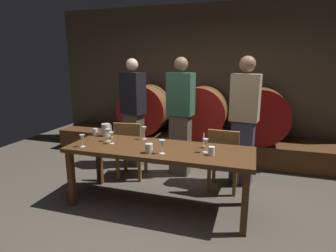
{
  "coord_description": "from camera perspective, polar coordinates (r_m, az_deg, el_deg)",
  "views": [
    {
      "loc": [
        0.91,
        -2.74,
        1.74
      ],
      "look_at": [
        -0.03,
        0.24,
        1.01
      ],
      "focal_mm": 29.56,
      "sensor_mm": 36.0,
      "label": 1
    }
  ],
  "objects": [
    {
      "name": "chair_right",
      "position": [
        3.81,
        11.43,
        -6.28
      ],
      "size": [
        0.42,
        0.42,
        0.88
      ],
      "rotation": [
        0.0,
        0.0,
        3.09
      ],
      "color": "brown",
      "rests_on": "ground"
    },
    {
      "name": "cup_center",
      "position": [
        3.09,
        -3.92,
        -4.59
      ],
      "size": [
        0.08,
        0.08,
        0.11
      ],
      "primitive_type": "cylinder",
      "color": "beige",
      "rests_on": "dining_table"
    },
    {
      "name": "dining_table",
      "position": [
        3.31,
        -1.86,
        -5.76
      ],
      "size": [
        2.2,
        0.76,
        0.74
      ],
      "color": "#4C2D16",
      "rests_on": "ground"
    },
    {
      "name": "wine_glass_far_right",
      "position": [
        3.12,
        7.76,
        -3.42
      ],
      "size": [
        0.07,
        0.07,
        0.16
      ],
      "color": "silver",
      "rests_on": "dining_table"
    },
    {
      "name": "wine_barrel_right",
      "position": [
        5.02,
        18.53,
        2.26
      ],
      "size": [
        0.92,
        0.84,
        0.92
      ],
      "color": "brown",
      "rests_on": "barrel_shelf"
    },
    {
      "name": "barrel_shelf",
      "position": [
        5.25,
        6.75,
        -4.01
      ],
      "size": [
        5.61,
        0.9,
        0.39
      ],
      "primitive_type": "cube",
      "color": "#4C2D16",
      "rests_on": "ground"
    },
    {
      "name": "wine_glass_far_left",
      "position": [
        3.45,
        -17.28,
        -2.45
      ],
      "size": [
        0.06,
        0.06,
        0.15
      ],
      "color": "white",
      "rests_on": "dining_table"
    },
    {
      "name": "wine_barrel_left",
      "position": [
        5.39,
        -4.22,
        3.62
      ],
      "size": [
        0.92,
        0.84,
        0.92
      ],
      "color": "brown",
      "rests_on": "barrel_shelf"
    },
    {
      "name": "cup_right",
      "position": [
        3.05,
        8.96,
        -5.09
      ],
      "size": [
        0.07,
        0.07,
        0.1
      ],
      "primitive_type": "cylinder",
      "color": "white",
      "rests_on": "dining_table"
    },
    {
      "name": "wine_glass_right",
      "position": [
        3.05,
        -1.22,
        -3.75
      ],
      "size": [
        0.06,
        0.06,
        0.16
      ],
      "color": "white",
      "rests_on": "dining_table"
    },
    {
      "name": "ground_plane",
      "position": [
        3.37,
        -0.8,
        -17.91
      ],
      "size": [
        8.1,
        8.1,
        0.0
      ],
      "primitive_type": "plane",
      "color": "#4C443A"
    },
    {
      "name": "guest_left",
      "position": [
        4.63,
        -7.16,
        2.88
      ],
      "size": [
        0.44,
        0.35,
        1.79
      ],
      "rotation": [
        0.0,
        0.0,
        2.81
      ],
      "color": "brown",
      "rests_on": "ground"
    },
    {
      "name": "wine_glass_left",
      "position": [
        3.59,
        -12.26,
        -1.24
      ],
      "size": [
        0.07,
        0.07,
        0.16
      ],
      "color": "white",
      "rests_on": "dining_table"
    },
    {
      "name": "guest_center",
      "position": [
        4.2,
        2.6,
        2.07
      ],
      "size": [
        0.41,
        0.28,
        1.81
      ],
      "rotation": [
        0.0,
        0.0,
        3.03
      ],
      "color": "brown",
      "rests_on": "ground"
    },
    {
      "name": "candle_left",
      "position": [
        3.72,
        -11.66,
        -1.75
      ],
      "size": [
        0.05,
        0.05,
        0.2
      ],
      "color": "olive",
      "rests_on": "dining_table"
    },
    {
      "name": "chair_left",
      "position": [
        4.18,
        -7.84,
        -4.37
      ],
      "size": [
        0.44,
        0.44,
        0.88
      ],
      "rotation": [
        0.0,
        0.0,
        3.25
      ],
      "color": "brown",
      "rests_on": "ground"
    },
    {
      "name": "guest_right",
      "position": [
        4.0,
        15.39,
        1.16
      ],
      "size": [
        0.41,
        0.29,
        1.81
      ],
      "rotation": [
        0.0,
        0.0,
        2.99
      ],
      "color": "#33384C",
      "rests_on": "ground"
    },
    {
      "name": "wine_glass_center_left",
      "position": [
        3.48,
        -11.56,
        -1.86
      ],
      "size": [
        0.06,
        0.06,
        0.15
      ],
      "color": "white",
      "rests_on": "dining_table"
    },
    {
      "name": "cup_left",
      "position": [
        3.95,
        -14.75,
        -1.18
      ],
      "size": [
        0.06,
        0.06,
        0.09
      ],
      "primitive_type": "cylinder",
      "color": "white",
      "rests_on": "dining_table"
    },
    {
      "name": "candle_right",
      "position": [
        3.29,
        7.34,
        -3.63
      ],
      "size": [
        0.05,
        0.05,
        0.19
      ],
      "color": "olive",
      "rests_on": "dining_table"
    },
    {
      "name": "pitcher",
      "position": [
        3.87,
        -12.67,
        -0.78
      ],
      "size": [
        0.12,
        0.12,
        0.17
      ],
      "color": "silver",
      "rests_on": "dining_table"
    },
    {
      "name": "back_wall",
      "position": [
        5.57,
        8.17,
        9.52
      ],
      "size": [
        6.23,
        0.24,
        2.8
      ],
      "primitive_type": "cube",
      "color": "brown",
      "rests_on": "ground"
    },
    {
      "name": "wine_barrel_center",
      "position": [
        5.1,
        7.04,
        3.01
      ],
      "size": [
        0.92,
        0.84,
        0.92
      ],
      "color": "brown",
      "rests_on": "barrel_shelf"
    },
    {
      "name": "wine_glass_center_right",
      "position": [
        3.62,
        -4.94,
        -0.88
      ],
      "size": [
        0.06,
        0.06,
        0.17
      ],
      "color": "white",
      "rests_on": "dining_table"
    }
  ]
}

